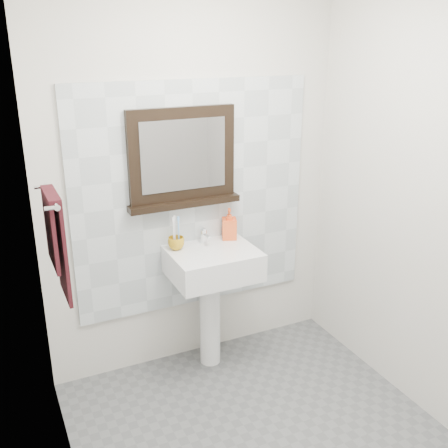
{
  "coord_description": "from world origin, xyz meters",
  "views": [
    {
      "loc": [
        -1.22,
        -1.95,
        2.15
      ],
      "look_at": [
        -0.04,
        0.55,
        1.15
      ],
      "focal_mm": 42.0,
      "sensor_mm": 36.0,
      "label": 1
    }
  ],
  "objects_px": {
    "framed_mirror": "(182,160)",
    "hand_towel": "(57,237)",
    "toothbrush_cup": "(176,243)",
    "pedestal_sink": "(212,276)",
    "soap_dispenser": "(229,224)"
  },
  "relations": [
    {
      "from": "pedestal_sink",
      "to": "hand_towel",
      "type": "distance_m",
      "value": 1.16
    },
    {
      "from": "toothbrush_cup",
      "to": "framed_mirror",
      "type": "xyz_separation_m",
      "value": [
        0.09,
        0.08,
        0.52
      ]
    },
    {
      "from": "framed_mirror",
      "to": "hand_towel",
      "type": "relative_size",
      "value": 1.33
    },
    {
      "from": "soap_dispenser",
      "to": "pedestal_sink",
      "type": "bearing_deg",
      "value": -123.4
    },
    {
      "from": "hand_towel",
      "to": "pedestal_sink",
      "type": "bearing_deg",
      "value": 18.43
    },
    {
      "from": "framed_mirror",
      "to": "pedestal_sink",
      "type": "bearing_deg",
      "value": -58.28
    },
    {
      "from": "toothbrush_cup",
      "to": "framed_mirror",
      "type": "height_order",
      "value": "framed_mirror"
    },
    {
      "from": "toothbrush_cup",
      "to": "soap_dispenser",
      "type": "distance_m",
      "value": 0.39
    },
    {
      "from": "soap_dispenser",
      "to": "hand_towel",
      "type": "height_order",
      "value": "hand_towel"
    },
    {
      "from": "soap_dispenser",
      "to": "hand_towel",
      "type": "distance_m",
      "value": 1.27
    },
    {
      "from": "toothbrush_cup",
      "to": "framed_mirror",
      "type": "relative_size",
      "value": 0.14
    },
    {
      "from": "pedestal_sink",
      "to": "soap_dispenser",
      "type": "relative_size",
      "value": 4.58
    },
    {
      "from": "pedestal_sink",
      "to": "soap_dispenser",
      "type": "distance_m",
      "value": 0.37
    },
    {
      "from": "toothbrush_cup",
      "to": "hand_towel",
      "type": "xyz_separation_m",
      "value": [
        -0.77,
        -0.43,
        0.32
      ]
    },
    {
      "from": "pedestal_sink",
      "to": "toothbrush_cup",
      "type": "bearing_deg",
      "value": 152.64
    }
  ]
}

